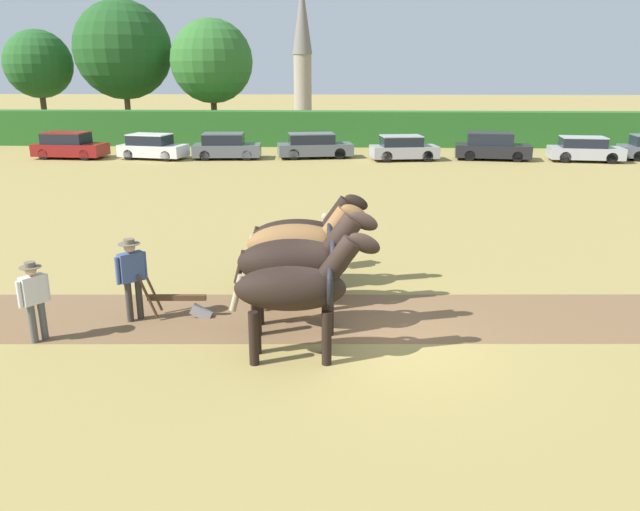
# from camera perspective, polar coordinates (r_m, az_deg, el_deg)

# --- Properties ---
(ground_plane) EXTENTS (240.00, 240.00, 0.00)m
(ground_plane) POSITION_cam_1_polar(r_m,az_deg,el_deg) (12.43, 5.08, -7.94)
(ground_plane) COLOR #998447
(plowed_furrow_strip) EXTENTS (28.99, 3.98, 0.01)m
(plowed_furrow_strip) POSITION_cam_1_polar(r_m,az_deg,el_deg) (14.44, -19.83, -5.30)
(plowed_furrow_strip) COLOR brown
(plowed_furrow_strip) RESTS_ON ground
(hedgerow) EXTENTS (78.19, 1.83, 2.35)m
(hedgerow) POSITION_cam_1_polar(r_m,az_deg,el_deg) (43.86, 3.22, 11.50)
(hedgerow) COLOR #286023
(hedgerow) RESTS_ON ground
(tree_far_left) EXTENTS (5.12, 5.12, 8.04)m
(tree_far_left) POSITION_cam_1_polar(r_m,az_deg,el_deg) (54.44, -24.35, 15.64)
(tree_far_left) COLOR #4C3823
(tree_far_left) RESTS_ON ground
(tree_left) EXTENTS (7.26, 7.26, 10.12)m
(tree_left) POSITION_cam_1_polar(r_m,az_deg,el_deg) (51.50, -17.59, 17.47)
(tree_left) COLOR brown
(tree_left) RESTS_ON ground
(tree_center_left) EXTENTS (5.96, 5.96, 8.64)m
(tree_center_left) POSITION_cam_1_polar(r_m,az_deg,el_deg) (47.98, -9.87, 17.09)
(tree_center_left) COLOR #4C3823
(tree_center_left) RESTS_ON ground
(church_spire) EXTENTS (2.30, 2.30, 14.90)m
(church_spire) POSITION_cam_1_polar(r_m,az_deg,el_deg) (75.87, -1.63, 18.74)
(church_spire) COLOR gray
(church_spire) RESTS_ON ground
(draft_horse_lead_left) EXTENTS (2.78, 0.94, 2.50)m
(draft_horse_lead_left) POSITION_cam_1_polar(r_m,az_deg,el_deg) (11.22, -2.11, -3.02)
(draft_horse_lead_left) COLOR black
(draft_horse_lead_left) RESTS_ON ground
(draft_horse_lead_right) EXTENTS (2.95, 1.09, 2.57)m
(draft_horse_lead_right) POSITION_cam_1_polar(r_m,az_deg,el_deg) (12.47, -1.93, -0.60)
(draft_horse_lead_right) COLOR black
(draft_horse_lead_right) RESTS_ON ground
(draft_horse_trail_left) EXTENTS (2.79, 1.07, 2.43)m
(draft_horse_trail_left) POSITION_cam_1_polar(r_m,az_deg,el_deg) (13.77, -1.81, 0.97)
(draft_horse_trail_left) COLOR brown
(draft_horse_trail_left) RESTS_ON ground
(draft_horse_trail_right) EXTENTS (2.96, 1.01, 2.38)m
(draft_horse_trail_right) POSITION_cam_1_polar(r_m,az_deg,el_deg) (15.10, -1.58, 1.78)
(draft_horse_trail_right) COLOR black
(draft_horse_trail_right) RESTS_ON ground
(plow) EXTENTS (1.52, 0.48, 1.13)m
(plow) POSITION_cam_1_polar(r_m,az_deg,el_deg) (13.80, -12.44, -4.31)
(plow) COLOR #4C331E
(plow) RESTS_ON ground
(farmer_at_plow) EXTENTS (0.52, 0.51, 1.80)m
(farmer_at_plow) POSITION_cam_1_polar(r_m,az_deg,el_deg) (13.66, -16.84, -1.50)
(farmer_at_plow) COLOR #38332D
(farmer_at_plow) RESTS_ON ground
(farmer_beside_team) EXTENTS (0.24, 0.63, 1.54)m
(farmer_beside_team) POSITION_cam_1_polar(r_m,az_deg,el_deg) (16.54, 0.49, 1.68)
(farmer_beside_team) COLOR #28334C
(farmer_beside_team) RESTS_ON ground
(farmer_onlooker_left) EXTENTS (0.44, 0.54, 1.63)m
(farmer_onlooker_left) POSITION_cam_1_polar(r_m,az_deg,el_deg) (13.32, -24.67, -3.38)
(farmer_onlooker_left) COLOR #4C4C4C
(farmer_onlooker_left) RESTS_ON ground
(parked_car_far_left) EXTENTS (4.25, 2.18, 1.54)m
(parked_car_far_left) POSITION_cam_1_polar(r_m,az_deg,el_deg) (40.57, -21.95, 9.28)
(parked_car_far_left) COLOR maroon
(parked_car_far_left) RESTS_ON ground
(parked_car_left) EXTENTS (4.13, 2.50, 1.46)m
(parked_car_left) POSITION_cam_1_polar(r_m,az_deg,el_deg) (38.72, -15.09, 9.56)
(parked_car_left) COLOR silver
(parked_car_left) RESTS_ON ground
(parked_car_center_left) EXTENTS (4.05, 2.08, 1.52)m
(parked_car_center_left) POSITION_cam_1_polar(r_m,az_deg,el_deg) (37.85, -8.58, 9.82)
(parked_car_center_left) COLOR #565B66
(parked_car_center_left) RESTS_ON ground
(parked_car_center) EXTENTS (4.66, 2.49, 1.48)m
(parked_car_center) POSITION_cam_1_polar(r_m,az_deg,el_deg) (37.80, -0.56, 9.98)
(parked_car_center) COLOR #565B66
(parked_car_center) RESTS_ON ground
(parked_car_center_right) EXTENTS (4.06, 2.28, 1.44)m
(parked_car_center_right) POSITION_cam_1_polar(r_m,az_deg,el_deg) (37.15, 7.62, 9.68)
(parked_car_center_right) COLOR #9E9EA8
(parked_car_center_right) RESTS_ON ground
(parked_car_right) EXTENTS (4.49, 2.34, 1.57)m
(parked_car_right) POSITION_cam_1_polar(r_m,az_deg,el_deg) (38.45, 15.43, 9.55)
(parked_car_right) COLOR black
(parked_car_right) RESTS_ON ground
(parked_car_far_right) EXTENTS (4.22, 2.24, 1.41)m
(parked_car_far_right) POSITION_cam_1_polar(r_m,az_deg,el_deg) (39.45, 23.04, 8.91)
(parked_car_far_right) COLOR #A8A8B2
(parked_car_far_right) RESTS_ON ground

